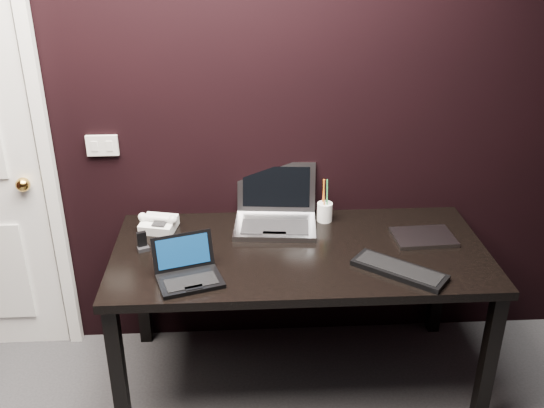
{
  "coord_description": "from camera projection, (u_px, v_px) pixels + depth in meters",
  "views": [
    {
      "loc": [
        0.04,
        -0.99,
        2.11
      ],
      "look_at": [
        0.17,
        1.35,
        1.0
      ],
      "focal_mm": 40.0,
      "sensor_mm": 36.0,
      "label": 1
    }
  ],
  "objects": [
    {
      "name": "closed_laptop",
      "position": [
        423.0,
        237.0,
        2.84
      ],
      "size": [
        0.29,
        0.21,
        0.02
      ],
      "color": "#929397",
      "rests_on": "desk"
    },
    {
      "name": "wall_switch",
      "position": [
        102.0,
        145.0,
        2.89
      ],
      "size": [
        0.15,
        0.02,
        0.1
      ],
      "color": "silver",
      "rests_on": "wall_back"
    },
    {
      "name": "desk",
      "position": [
        300.0,
        264.0,
        2.79
      ],
      "size": [
        1.7,
        0.8,
        0.74
      ],
      "color": "black",
      "rests_on": "ground"
    },
    {
      "name": "ext_keyboard",
      "position": [
        399.0,
        270.0,
        2.57
      ],
      "size": [
        0.4,
        0.36,
        0.03
      ],
      "color": "black",
      "rests_on": "desk"
    },
    {
      "name": "pen_cup",
      "position": [
        325.0,
        211.0,
        3.0
      ],
      "size": [
        0.1,
        0.1,
        0.22
      ],
      "color": "white",
      "rests_on": "desk"
    },
    {
      "name": "silver_laptop",
      "position": [
        275.0,
        215.0,
        2.96
      ],
      "size": [
        0.42,
        0.39,
        0.27
      ],
      "color": "#95959A",
      "rests_on": "desk"
    },
    {
      "name": "netbook",
      "position": [
        188.0,
        272.0,
        2.51
      ],
      "size": [
        0.31,
        0.29,
        0.17
      ],
      "color": "black",
      "rests_on": "desk"
    },
    {
      "name": "wall_back",
      "position": [
        231.0,
        106.0,
        2.86
      ],
      "size": [
        4.0,
        0.0,
        4.0
      ],
      "primitive_type": "plane",
      "rotation": [
        1.57,
        0.0,
        0.0
      ],
      "color": "black",
      "rests_on": "ground"
    },
    {
      "name": "desk_phone",
      "position": [
        159.0,
        224.0,
        2.91
      ],
      "size": [
        0.2,
        0.18,
        0.1
      ],
      "color": "white",
      "rests_on": "desk"
    },
    {
      "name": "mobile_phone",
      "position": [
        142.0,
        243.0,
        2.74
      ],
      "size": [
        0.06,
        0.06,
        0.09
      ],
      "color": "black",
      "rests_on": "desk"
    }
  ]
}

